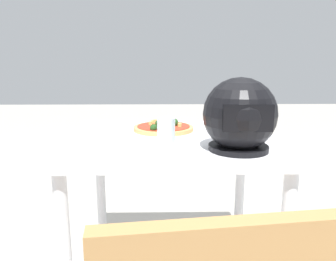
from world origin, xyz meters
name	(u,v)px	position (x,y,z in m)	size (l,w,h in m)	color
dining_table	(173,160)	(0.00, 0.00, 0.65)	(0.92, 0.83, 0.76)	white
pizza_plate	(164,131)	(0.04, -0.09, 0.77)	(0.34, 0.34, 0.01)	white
pizza	(164,128)	(0.04, -0.09, 0.79)	(0.28, 0.28, 0.05)	tan
motorcycle_helmet	(240,116)	(-0.24, 0.22, 0.89)	(0.27, 0.27, 0.27)	black
drinking_glass	(166,133)	(0.03, 0.17, 0.82)	(0.07, 0.07, 0.11)	silver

